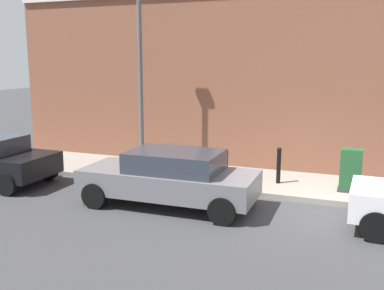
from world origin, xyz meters
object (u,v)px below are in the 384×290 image
object	(u,v)px
utility_cabinet	(351,172)
bollard_far_kerb	(226,167)
car_grey	(170,177)
lamppost	(140,70)
bollard_near_cabinet	(279,164)

from	to	relation	value
utility_cabinet	bollard_far_kerb	world-z (taller)	utility_cabinet
car_grey	lamppost	world-z (taller)	lamppost
bollard_near_cabinet	lamppost	size ratio (longest dim) A/B	0.18
car_grey	bollard_far_kerb	bearing A→B (deg)	-120.38
car_grey	bollard_far_kerb	size ratio (longest dim) A/B	4.22
bollard_far_kerb	lamppost	bearing A→B (deg)	72.63
car_grey	bollard_near_cabinet	xyz separation A→B (m)	(2.52, -2.24, -0.04)
utility_cabinet	bollard_far_kerb	xyz separation A→B (m)	(-0.77, 3.22, 0.02)
utility_cabinet	bollard_far_kerb	bearing A→B (deg)	103.39
bollard_near_cabinet	bollard_far_kerb	xyz separation A→B (m)	(-0.87, 1.30, 0.00)
car_grey	bollard_far_kerb	world-z (taller)	car_grey
bollard_far_kerb	utility_cabinet	bearing A→B (deg)	-76.61
utility_cabinet	bollard_near_cabinet	bearing A→B (deg)	87.03
utility_cabinet	lamppost	distance (m)	6.83
lamppost	bollard_near_cabinet	bearing A→B (deg)	-91.25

